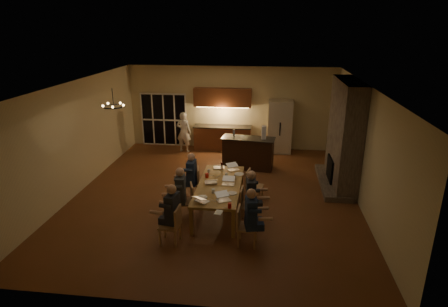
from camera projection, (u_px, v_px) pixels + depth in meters
floor at (215, 195)px, 10.85m from camera, size 9.00×9.00×0.00m
back_wall at (231, 108)px, 14.56m from camera, size 8.00×0.04×3.20m
left_wall at (77, 137)px, 10.77m from camera, size 0.04×9.00×3.20m
right_wall at (365, 148)px, 9.87m from camera, size 0.04×9.00×3.20m
ceiling at (214, 83)px, 9.79m from camera, size 8.00×9.00×0.04m
french_doors at (164, 120)px, 15.00m from camera, size 1.86×0.08×2.10m
fireplace at (344, 135)px, 11.03m from camera, size 0.58×2.50×3.20m
kitchenette at (223, 120)px, 14.42m from camera, size 2.24×0.68×2.40m
refrigerator at (280, 127)px, 14.19m from camera, size 0.90×0.68×2.00m
dining_table at (219, 197)px, 9.84m from camera, size 1.10×2.71×0.75m
bar_island at (248, 153)px, 12.71m from camera, size 1.85×0.91×1.08m
chair_left_near at (170, 225)px, 8.36m from camera, size 0.47×0.47×0.89m
chair_left_mid at (184, 201)px, 9.46m from camera, size 0.55×0.55×0.89m
chair_left_far at (191, 183)px, 10.55m from camera, size 0.53×0.53×0.89m
chair_right_near at (247, 226)px, 8.30m from camera, size 0.46×0.46×0.89m
chair_right_mid at (249, 206)px, 9.25m from camera, size 0.47×0.47×0.89m
chair_right_far at (255, 186)px, 10.35m from camera, size 0.52×0.52×0.89m
person_left_near at (173, 213)px, 8.38m from camera, size 0.69×0.69×1.38m
person_right_near at (251, 218)px, 8.17m from camera, size 0.70×0.70×1.38m
person_left_mid at (181, 194)px, 9.33m from camera, size 0.66×0.66×1.38m
person_right_mid at (251, 197)px, 9.15m from camera, size 0.66×0.66×1.38m
person_left_far at (192, 177)px, 10.37m from camera, size 0.60×0.60×1.38m
standing_person at (184, 132)px, 14.29m from camera, size 0.63×0.48×1.56m
chandelier at (114, 106)px, 9.31m from camera, size 0.54×0.54×0.03m
laptop_a at (202, 197)px, 8.76m from camera, size 0.42×0.41×0.23m
laptop_b at (224, 196)px, 8.79m from camera, size 0.42×0.40×0.23m
laptop_c at (211, 179)px, 9.78m from camera, size 0.38×0.35×0.23m
laptop_d at (228, 180)px, 9.67m from camera, size 0.33×0.29×0.23m
laptop_e at (219, 164)px, 10.79m from camera, size 0.36×0.33×0.23m
laptop_f at (234, 166)px, 10.63m from camera, size 0.42×0.40×0.23m
mug_front at (213, 191)px, 9.22m from camera, size 0.09×0.09×0.10m
mug_mid at (226, 175)px, 10.20m from camera, size 0.07×0.07×0.10m
mug_back at (209, 171)px, 10.46m from camera, size 0.07×0.07×0.10m
redcup_near at (230, 206)px, 8.45m from camera, size 0.09×0.09×0.12m
redcup_mid at (207, 175)px, 10.13m from camera, size 0.10×0.10×0.12m
can_silver at (218, 195)px, 8.98m from camera, size 0.06×0.06×0.12m
can_cola at (222, 164)px, 10.95m from camera, size 0.06×0.06×0.12m
can_right at (235, 177)px, 10.00m from camera, size 0.06×0.06×0.12m
plate_near at (232, 193)px, 9.19m from camera, size 0.23×0.23×0.02m
plate_left at (202, 197)px, 8.98m from camera, size 0.25×0.25×0.02m
plate_far at (239, 174)px, 10.36m from camera, size 0.27×0.27×0.02m
notepad at (219, 212)px, 8.26m from camera, size 0.19×0.24×0.01m
bar_bottle at (234, 133)px, 12.69m from camera, size 0.08×0.08×0.24m
bar_blender at (264, 132)px, 12.34m from camera, size 0.16×0.16×0.45m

